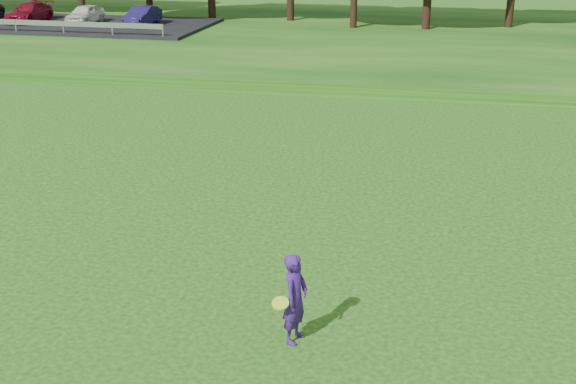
# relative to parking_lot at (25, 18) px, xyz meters

# --- Properties ---
(ground) EXTENTS (140.00, 140.00, 0.00)m
(ground) POSITION_rel_parking_lot_xyz_m (24.22, -32.81, -1.03)
(ground) COLOR #0D420C
(ground) RESTS_ON ground
(berm) EXTENTS (130.00, 30.00, 0.60)m
(berm) POSITION_rel_parking_lot_xyz_m (24.22, 1.19, -0.73)
(berm) COLOR #0D420C
(berm) RESTS_ON ground
(walking_path) EXTENTS (130.00, 1.60, 0.04)m
(walking_path) POSITION_rel_parking_lot_xyz_m (24.22, -12.81, -1.01)
(walking_path) COLOR gray
(walking_path) RESTS_ON ground
(parking_lot) EXTENTS (24.00, 9.00, 1.38)m
(parking_lot) POSITION_rel_parking_lot_xyz_m (0.00, 0.00, 0.00)
(parking_lot) COLOR black
(parking_lot) RESTS_ON berm
(woman) EXTENTS (0.62, 0.81, 1.70)m
(woman) POSITION_rel_parking_lot_xyz_m (25.00, -32.77, -0.18)
(woman) COLOR #3D1A77
(woman) RESTS_ON ground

